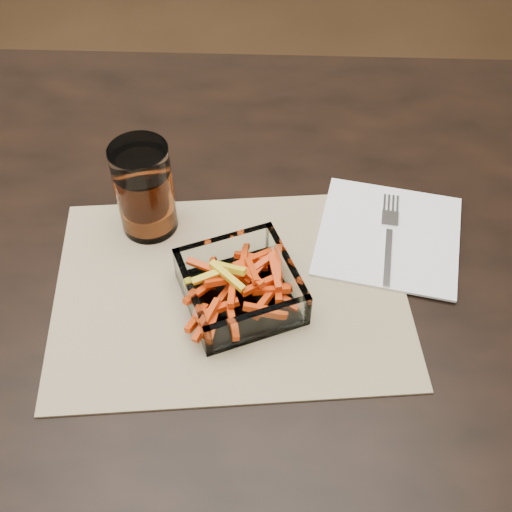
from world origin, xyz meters
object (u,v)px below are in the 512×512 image
object	(u,v)px
glass_bowl	(240,289)
tumbler	(145,192)
fork	(389,235)
dining_table	(194,271)

from	to	relation	value
glass_bowl	tumbler	distance (m)	0.19
glass_bowl	fork	bearing A→B (deg)	29.75
tumbler	fork	distance (m)	0.34
dining_table	fork	xyz separation A→B (m)	(0.28, -0.00, 0.10)
glass_bowl	fork	xyz separation A→B (m)	(0.20, 0.11, -0.02)
tumbler	fork	xyz separation A→B (m)	(0.33, -0.01, -0.06)
dining_table	tumbler	distance (m)	0.16
fork	glass_bowl	bearing A→B (deg)	-142.32
glass_bowl	tumbler	bearing A→B (deg)	136.72
dining_table	glass_bowl	world-z (taller)	glass_bowl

